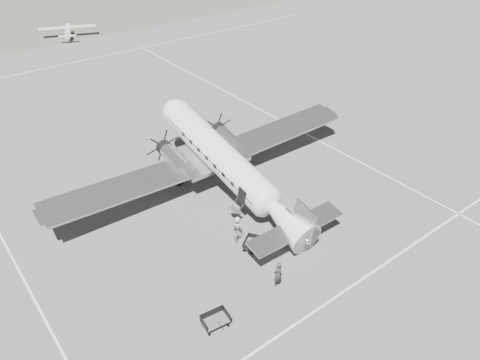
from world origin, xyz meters
The scene contains 11 objects.
ground centered at (0.00, 0.00, 0.00)m, with size 260.00×260.00×0.00m, color slate.
taxi_line_near centered at (0.00, -14.00, 0.01)m, with size 60.00×0.15×0.01m, color white.
taxi_line_right centered at (12.00, 0.00, 0.01)m, with size 0.15×80.00×0.01m, color white.
taxi_line_horizon centered at (0.00, 40.00, 0.01)m, with size 90.00×0.15×0.01m, color white.
dc3_airliner centered at (-0.97, 0.08, 2.83)m, with size 29.69×20.60×5.65m, color #B8B8BA, non-canonical shape.
light_plane_right centered at (4.97, 52.36, 0.94)m, with size 9.10×7.38×1.89m, color white, non-canonical shape.
baggage_cart_near centered at (-3.84, -6.92, 0.41)m, with size 1.45×1.03×0.82m, color #545454, non-canonical shape.
baggage_cart_far centered at (-9.97, -11.12, 0.48)m, with size 1.71×1.21×0.96m, color #545454, non-canonical shape.
ground_crew centered at (-4.74, -10.86, 0.98)m, with size 0.72×0.47×1.97m, color #313131.
ramp_agent centered at (-4.14, -5.66, 0.74)m, with size 0.72×0.56×1.49m, color #A9A9A7.
passenger centered at (-3.81, -5.27, 0.89)m, with size 0.87×0.56×1.77m, color #AEAEAB.
Camera 1 is at (-20.28, -26.90, 23.02)m, focal length 35.00 mm.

